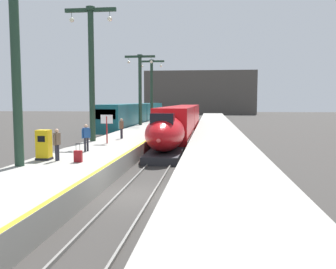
{
  "coord_description": "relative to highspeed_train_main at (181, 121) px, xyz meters",
  "views": [
    {
      "loc": [
        3.21,
        -15.55,
        4.17
      ],
      "look_at": [
        0.27,
        10.07,
        1.8
      ],
      "focal_mm": 38.79,
      "sensor_mm": 36.0,
      "label": 1
    }
  ],
  "objects": [
    {
      "name": "rail_main_right",
      "position": [
        0.75,
        1.67,
        -1.86
      ],
      "size": [
        0.08,
        110.0,
        0.12
      ],
      "primitive_type": "cube",
      "color": "slate",
      "rests_on": "ground"
    },
    {
      "name": "ticket_machine_yellow",
      "position": [
        -5.55,
        -23.09,
        -0.13
      ],
      "size": [
        0.76,
        0.62,
        1.6
      ],
      "color": "yellow",
      "rests_on": "platform_left"
    },
    {
      "name": "highspeed_train_main",
      "position": [
        0.0,
        0.0,
        0.0
      ],
      "size": [
        2.92,
        38.5,
        3.6
      ],
      "color": "#B20F14",
      "rests_on": "ground"
    },
    {
      "name": "station_column_near",
      "position": [
        -5.9,
        -24.99,
        5.16
      ],
      "size": [
        4.0,
        0.68,
        10.14
      ],
      "color": "#1E3828",
      "rests_on": "platform_left"
    },
    {
      "name": "station_column_distant",
      "position": [
        -5.9,
        15.49,
        4.87
      ],
      "size": [
        4.0,
        0.68,
        9.6
      ],
      "color": "#1E3828",
      "rests_on": "platform_left"
    },
    {
      "name": "station_column_mid",
      "position": [
        -5.9,
        -13.88,
        5.24
      ],
      "size": [
        4.0,
        0.68,
        10.3
      ],
      "color": "#1E3828",
      "rests_on": "platform_left"
    },
    {
      "name": "regional_train_adjacent",
      "position": [
        -8.1,
        15.33,
        0.21
      ],
      "size": [
        2.85,
        36.6,
        3.8
      ],
      "color": "#145660",
      "rests_on": "ground"
    },
    {
      "name": "platform_right",
      "position": [
        4.05,
        -1.08,
        -1.4
      ],
      "size": [
        4.8,
        110.0,
        1.05
      ],
      "primitive_type": "cube",
      "color": "gray",
      "rests_on": "ground"
    },
    {
      "name": "rail_main_left",
      "position": [
        -0.75,
        1.67,
        -1.86
      ],
      "size": [
        0.08,
        110.0,
        0.12
      ],
      "primitive_type": "cube",
      "color": "slate",
      "rests_on": "ground"
    },
    {
      "name": "rolling_suitcase",
      "position": [
        -3.48,
        -23.61,
        -0.57
      ],
      "size": [
        0.4,
        0.22,
        0.98
      ],
      "color": "maroon",
      "rests_on": "platform_left"
    },
    {
      "name": "platform_left_safety_stripe",
      "position": [
        -1.77,
        -1.08,
        -0.87
      ],
      "size": [
        0.2,
        107.8,
        0.01
      ],
      "primitive_type": "cube",
      "color": "yellow",
      "rests_on": "platform_left"
    },
    {
      "name": "station_column_far",
      "position": [
        -5.9,
        5.86,
        4.65
      ],
      "size": [
        4.0,
        0.68,
        9.18
      ],
      "color": "#1E3828",
      "rests_on": "platform_left"
    },
    {
      "name": "rail_secondary_right",
      "position": [
        -7.35,
        1.67,
        -1.86
      ],
      "size": [
        0.08,
        110.0,
        0.12
      ],
      "primitive_type": "cube",
      "color": "slate",
      "rests_on": "ground"
    },
    {
      "name": "rail_secondary_left",
      "position": [
        -8.85,
        1.67,
        -1.86
      ],
      "size": [
        0.08,
        110.0,
        0.12
      ],
      "primitive_type": "cube",
      "color": "slate",
      "rests_on": "ground"
    },
    {
      "name": "terminus_back_wall",
      "position": [
        0.0,
        76.17,
        5.08
      ],
      "size": [
        36.0,
        2.0,
        14.0
      ],
      "primitive_type": "cube",
      "color": "#4C4742",
      "rests_on": "ground"
    },
    {
      "name": "departure_info_board",
      "position": [
        -4.34,
        -15.31,
        0.63
      ],
      "size": [
        0.9,
        0.1,
        2.12
      ],
      "color": "maroon",
      "rests_on": "platform_left"
    },
    {
      "name": "platform_left",
      "position": [
        -4.05,
        -1.08,
        -1.4
      ],
      "size": [
        4.8,
        110.0,
        1.05
      ],
      "primitive_type": "cube",
      "color": "gray",
      "rests_on": "ground"
    },
    {
      "name": "passenger_near_edge",
      "position": [
        -4.71,
        -23.33,
        0.12
      ],
      "size": [
        0.27,
        0.56,
        1.69
      ],
      "color": "#23232D",
      "rests_on": "platform_left"
    },
    {
      "name": "ground_plane",
      "position": [
        0.0,
        -25.83,
        -1.92
      ],
      "size": [
        260.0,
        260.0,
        0.0
      ],
      "primitive_type": "plane",
      "color": "#33302D"
    },
    {
      "name": "passenger_far_waiting",
      "position": [
        -4.43,
        -19.6,
        0.12
      ],
      "size": [
        0.45,
        0.42,
        1.69
      ],
      "color": "#23232D",
      "rests_on": "platform_left"
    },
    {
      "name": "passenger_mid_platform",
      "position": [
        -4.09,
        -11.86,
        0.12
      ],
      "size": [
        0.29,
        0.56,
        1.69
      ],
      "color": "#23232D",
      "rests_on": "platform_left"
    }
  ]
}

